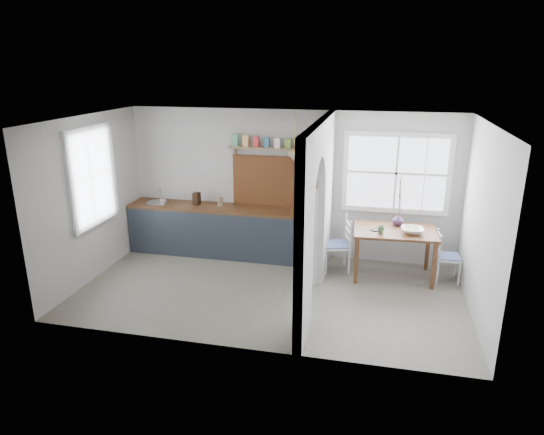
% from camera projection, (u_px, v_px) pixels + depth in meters
% --- Properties ---
extents(floor, '(5.80, 3.20, 0.01)m').
position_uv_depth(floor, '(270.00, 291.00, 7.44)').
color(floor, gray).
rests_on(floor, ground).
extents(ceiling, '(5.80, 3.20, 0.01)m').
position_uv_depth(ceiling, '(269.00, 120.00, 6.65)').
color(ceiling, '#BDBDBD').
rests_on(ceiling, walls).
extents(walls, '(5.81, 3.21, 2.60)m').
position_uv_depth(walls, '(270.00, 210.00, 7.05)').
color(walls, '#BDBDBD').
rests_on(walls, floor).
extents(partition, '(0.12, 3.20, 2.60)m').
position_uv_depth(partition, '(318.00, 202.00, 6.91)').
color(partition, '#BDBDBD').
rests_on(partition, floor).
extents(kitchen_window, '(0.10, 1.16, 1.50)m').
position_uv_depth(kitchen_window, '(90.00, 177.00, 7.54)').
color(kitchen_window, white).
rests_on(kitchen_window, walls).
extents(nook_window, '(1.76, 0.10, 1.30)m').
position_uv_depth(nook_window, '(396.00, 173.00, 8.03)').
color(nook_window, white).
rests_on(nook_window, walls).
extents(counter, '(3.50, 0.60, 0.90)m').
position_uv_depth(counter, '(225.00, 230.00, 8.77)').
color(counter, '#59311D').
rests_on(counter, floor).
extents(sink, '(0.40, 0.40, 0.02)m').
position_uv_depth(sink, '(157.00, 203.00, 8.89)').
color(sink, '#BABDC2').
rests_on(sink, counter).
extents(backsplash, '(1.65, 0.03, 0.90)m').
position_uv_depth(backsplash, '(278.00, 182.00, 8.54)').
color(backsplash, brown).
rests_on(backsplash, walls).
extents(shelf, '(1.75, 0.20, 0.21)m').
position_uv_depth(shelf, '(277.00, 145.00, 8.26)').
color(shelf, '#9E825A').
rests_on(shelf, walls).
extents(pendant_lamp, '(0.26, 0.26, 0.16)m').
position_uv_depth(pendant_lamp, '(294.00, 157.00, 7.91)').
color(pendant_lamp, beige).
rests_on(pendant_lamp, ceiling).
extents(utensil_rail, '(0.02, 0.50, 0.02)m').
position_uv_depth(utensil_rail, '(320.00, 188.00, 7.71)').
color(utensil_rail, '#BABDC2').
rests_on(utensil_rail, partition).
extents(dining_table, '(1.33, 0.92, 0.81)m').
position_uv_depth(dining_table, '(393.00, 253.00, 7.84)').
color(dining_table, '#59311D').
rests_on(dining_table, floor).
extents(chair_left, '(0.52, 0.52, 0.93)m').
position_uv_depth(chair_left, '(336.00, 244.00, 8.07)').
color(chair_left, white).
rests_on(chair_left, floor).
extents(chair_right, '(0.39, 0.39, 0.81)m').
position_uv_depth(chair_right, '(448.00, 256.00, 7.72)').
color(chair_right, white).
rests_on(chair_right, floor).
extents(kettle, '(0.25, 0.23, 0.25)m').
position_uv_depth(kettle, '(307.00, 207.00, 8.16)').
color(kettle, beige).
rests_on(kettle, counter).
extents(mug_a, '(0.14, 0.14, 0.10)m').
position_uv_depth(mug_a, '(163.00, 202.00, 8.73)').
color(mug_a, silver).
rests_on(mug_a, counter).
extents(mug_b, '(0.15, 0.15, 0.09)m').
position_uv_depth(mug_b, '(195.00, 201.00, 8.82)').
color(mug_b, silver).
rests_on(mug_b, counter).
extents(knife_block, '(0.11, 0.15, 0.22)m').
position_uv_depth(knife_block, '(197.00, 199.00, 8.73)').
color(knife_block, black).
rests_on(knife_block, counter).
extents(jar, '(0.11, 0.11, 0.16)m').
position_uv_depth(jar, '(220.00, 202.00, 8.67)').
color(jar, '#8B7659').
rests_on(jar, counter).
extents(towel_magenta, '(0.02, 0.03, 0.57)m').
position_uv_depth(towel_magenta, '(316.00, 254.00, 8.14)').
color(towel_magenta, '#D11778').
rests_on(towel_magenta, counter).
extents(towel_orange, '(0.02, 0.03, 0.52)m').
position_uv_depth(towel_orange, '(316.00, 256.00, 8.13)').
color(towel_orange, '#F26109').
rests_on(towel_orange, counter).
extents(bowl, '(0.36, 0.36, 0.08)m').
position_uv_depth(bowl, '(412.00, 230.00, 7.57)').
color(bowl, white).
rests_on(bowl, dining_table).
extents(table_cup, '(0.14, 0.14, 0.10)m').
position_uv_depth(table_cup, '(381.00, 230.00, 7.57)').
color(table_cup, '#587C54').
rests_on(table_cup, dining_table).
extents(plate, '(0.20, 0.20, 0.01)m').
position_uv_depth(plate, '(375.00, 230.00, 7.71)').
color(plate, black).
rests_on(plate, dining_table).
extents(vase, '(0.22, 0.22, 0.19)m').
position_uv_depth(vase, '(398.00, 220.00, 7.91)').
color(vase, '#402A49').
rests_on(vase, dining_table).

